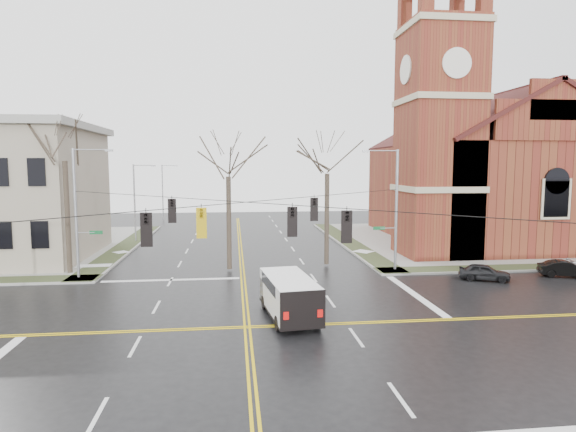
{
  "coord_description": "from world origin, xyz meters",
  "views": [
    {
      "loc": [
        -0.59,
        -23.15,
        7.93
      ],
      "look_at": [
        2.72,
        6.0,
        4.87
      ],
      "focal_mm": 30.0,
      "sensor_mm": 36.0,
      "label": 1
    }
  ],
  "objects": [
    {
      "name": "ground",
      "position": [
        0.0,
        0.0,
        0.0
      ],
      "size": [
        120.0,
        120.0,
        0.0
      ],
      "primitive_type": "plane",
      "color": "black",
      "rests_on": "ground"
    },
    {
      "name": "sidewalks",
      "position": [
        0.0,
        0.0,
        0.08
      ],
      "size": [
        80.0,
        80.0,
        0.17
      ],
      "color": "gray",
      "rests_on": "ground"
    },
    {
      "name": "road_markings",
      "position": [
        0.0,
        0.0,
        0.01
      ],
      "size": [
        100.0,
        100.0,
        0.01
      ],
      "color": "gold",
      "rests_on": "ground"
    },
    {
      "name": "church",
      "position": [
        24.76,
        24.78,
        8.43
      ],
      "size": [
        24.28,
        27.48,
        27.5
      ],
      "color": "maroon",
      "rests_on": "ground"
    },
    {
      "name": "signal_pole_ne",
      "position": [
        11.32,
        11.5,
        4.95
      ],
      "size": [
        2.75,
        0.22,
        9.0
      ],
      "color": "gray",
      "rests_on": "ground"
    },
    {
      "name": "signal_pole_nw",
      "position": [
        -11.32,
        11.5,
        4.95
      ],
      "size": [
        2.75,
        0.22,
        9.0
      ],
      "color": "gray",
      "rests_on": "ground"
    },
    {
      "name": "span_wires",
      "position": [
        0.0,
        0.0,
        6.2
      ],
      "size": [
        23.02,
        23.02,
        0.03
      ],
      "color": "black",
      "rests_on": "ground"
    },
    {
      "name": "traffic_signals",
      "position": [
        -0.0,
        -0.67,
        5.45
      ],
      "size": [
        8.21,
        8.26,
        1.3
      ],
      "color": "black",
      "rests_on": "ground"
    },
    {
      "name": "streetlight_north_a",
      "position": [
        -10.65,
        28.0,
        4.47
      ],
      "size": [
        2.3,
        0.2,
        8.0
      ],
      "color": "gray",
      "rests_on": "ground"
    },
    {
      "name": "streetlight_north_b",
      "position": [
        -10.65,
        48.0,
        4.47
      ],
      "size": [
        2.3,
        0.2,
        8.0
      ],
      "color": "gray",
      "rests_on": "ground"
    },
    {
      "name": "cargo_van",
      "position": [
        2.21,
        1.44,
        1.27
      ],
      "size": [
        2.83,
        5.88,
        2.15
      ],
      "rotation": [
        0.0,
        0.0,
        0.11
      ],
      "color": "white",
      "rests_on": "ground"
    },
    {
      "name": "parked_car_a",
      "position": [
        16.71,
        7.97,
        0.58
      ],
      "size": [
        3.65,
        2.63,
        1.15
      ],
      "primitive_type": "imported",
      "rotation": [
        0.0,
        0.0,
        1.15
      ],
      "color": "black",
      "rests_on": "ground"
    },
    {
      "name": "parked_car_b",
      "position": [
        23.04,
        8.28,
        0.59
      ],
      "size": [
        3.77,
        2.34,
        1.17
      ],
      "primitive_type": "imported",
      "rotation": [
        0.0,
        0.0,
        1.24
      ],
      "color": "black",
      "rests_on": "ground"
    },
    {
      "name": "tree_nw_far",
      "position": [
        -12.59,
        13.08,
        8.83
      ],
      "size": [
        4.0,
        4.0,
        12.21
      ],
      "color": "#382C24",
      "rests_on": "ground"
    },
    {
      "name": "tree_nw_near",
      "position": [
        -0.96,
        13.02,
        7.61
      ],
      "size": [
        4.0,
        4.0,
        10.5
      ],
      "color": "#382C24",
      "rests_on": "ground"
    },
    {
      "name": "tree_ne",
      "position": [
        6.71,
        13.99,
        7.81
      ],
      "size": [
        4.0,
        4.0,
        10.78
      ],
      "color": "#382C24",
      "rests_on": "ground"
    }
  ]
}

